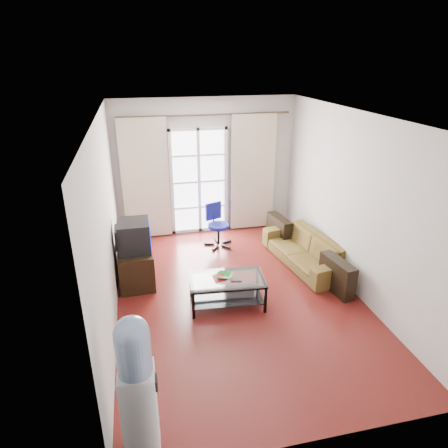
# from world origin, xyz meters

# --- Properties ---
(floor) EXTENTS (5.20, 5.20, 0.00)m
(floor) POSITION_xyz_m (0.00, 0.00, 0.00)
(floor) COLOR maroon
(floor) RESTS_ON ground
(ceiling) EXTENTS (5.20, 5.20, 0.00)m
(ceiling) POSITION_xyz_m (0.00, 0.00, 2.70)
(ceiling) COLOR white
(ceiling) RESTS_ON wall_back
(wall_back) EXTENTS (3.60, 0.02, 2.70)m
(wall_back) POSITION_xyz_m (0.00, 2.60, 1.35)
(wall_back) COLOR beige
(wall_back) RESTS_ON floor
(wall_front) EXTENTS (3.60, 0.02, 2.70)m
(wall_front) POSITION_xyz_m (0.00, -2.60, 1.35)
(wall_front) COLOR beige
(wall_front) RESTS_ON floor
(wall_left) EXTENTS (0.02, 5.20, 2.70)m
(wall_left) POSITION_xyz_m (-1.80, 0.00, 1.35)
(wall_left) COLOR beige
(wall_left) RESTS_ON floor
(wall_right) EXTENTS (0.02, 5.20, 2.70)m
(wall_right) POSITION_xyz_m (1.80, 0.00, 1.35)
(wall_right) COLOR beige
(wall_right) RESTS_ON floor
(french_door) EXTENTS (1.16, 0.06, 2.15)m
(french_door) POSITION_xyz_m (-0.15, 2.54, 1.07)
(french_door) COLOR white
(french_door) RESTS_ON wall_back
(curtain_rod) EXTENTS (3.30, 0.04, 0.04)m
(curtain_rod) POSITION_xyz_m (0.00, 2.50, 2.38)
(curtain_rod) COLOR #4C3F2D
(curtain_rod) RESTS_ON wall_back
(curtain_left) EXTENTS (0.90, 0.07, 2.35)m
(curtain_left) POSITION_xyz_m (-1.20, 2.48, 1.20)
(curtain_left) COLOR beige
(curtain_left) RESTS_ON curtain_rod
(curtain_right) EXTENTS (0.90, 0.07, 2.35)m
(curtain_right) POSITION_xyz_m (0.95, 2.48, 1.20)
(curtain_right) COLOR beige
(curtain_right) RESTS_ON curtain_rod
(radiator) EXTENTS (0.64, 0.12, 0.64)m
(radiator) POSITION_xyz_m (0.80, 2.50, 0.33)
(radiator) COLOR gray
(radiator) RESTS_ON floor
(sofa) EXTENTS (2.06, 1.27, 0.54)m
(sofa) POSITION_xyz_m (1.40, 0.72, 0.27)
(sofa) COLOR brown
(sofa) RESTS_ON floor
(coffee_table) EXTENTS (1.13, 0.70, 0.44)m
(coffee_table) POSITION_xyz_m (-0.21, -0.19, 0.28)
(coffee_table) COLOR silver
(coffee_table) RESTS_ON floor
(bowl) EXTENTS (0.41, 0.41, 0.06)m
(bowl) POSITION_xyz_m (-0.24, -0.16, 0.47)
(bowl) COLOR #317F2E
(bowl) RESTS_ON coffee_table
(book) EXTENTS (0.17, 0.22, 0.02)m
(book) POSITION_xyz_m (-0.40, -0.17, 0.45)
(book) COLOR red
(book) RESTS_ON coffee_table
(remote) EXTENTS (0.15, 0.06, 0.02)m
(remote) POSITION_xyz_m (-0.10, -0.30, 0.45)
(remote) COLOR black
(remote) RESTS_ON coffee_table
(tv_stand) EXTENTS (0.58, 0.83, 0.59)m
(tv_stand) POSITION_xyz_m (-1.50, 0.73, 0.29)
(tv_stand) COLOR black
(tv_stand) RESTS_ON floor
(crt_tv) EXTENTS (0.54, 0.52, 0.48)m
(crt_tv) POSITION_xyz_m (-1.50, 0.73, 0.83)
(crt_tv) COLOR black
(crt_tv) RESTS_ON tv_stand
(task_chair) EXTENTS (0.72, 0.72, 0.83)m
(task_chair) POSITION_xyz_m (0.07, 1.81, 0.24)
(task_chair) COLOR black
(task_chair) RESTS_ON floor
(water_cooler) EXTENTS (0.34, 0.32, 1.50)m
(water_cooler) POSITION_xyz_m (-1.51, -2.35, 0.79)
(water_cooler) COLOR white
(water_cooler) RESTS_ON floor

